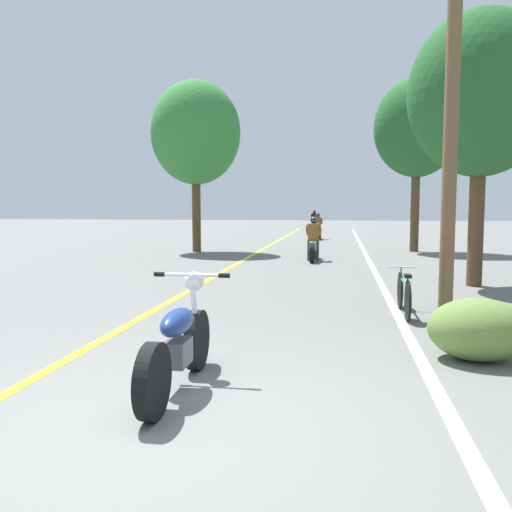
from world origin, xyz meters
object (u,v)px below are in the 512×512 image
utility_pole (453,77)px  motorcycle_rider_mid (318,229)px  motorcycle_rider_lead (313,244)px  motorcycle_foreground (179,343)px  roadside_tree_left (196,133)px  bicycle_parked (404,294)px  roadside_tree_right_near (481,95)px  motorcycle_rider_far (314,222)px  roadside_tree_right_far (417,128)px

utility_pole → motorcycle_rider_mid: (-2.93, 18.35, -3.31)m
utility_pole → motorcycle_rider_lead: bearing=109.2°
motorcycle_foreground → motorcycle_rider_lead: 12.25m
utility_pole → motorcycle_rider_mid: utility_pole is taller
roadside_tree_left → bicycle_parked: (6.34, -10.99, -4.05)m
motorcycle_rider_mid → bicycle_parked: motorcycle_rider_mid is taller
bicycle_parked → utility_pole: bearing=44.1°
roadside_tree_right_near → motorcycle_foreground: (-4.35, -7.36, -3.59)m
roadside_tree_left → motorcycle_foreground: (3.85, -14.94, -3.94)m
utility_pole → motorcycle_foreground: (-3.27, -4.71, -3.38)m
motorcycle_foreground → motorcycle_rider_mid: motorcycle_rider_mid is taller
motorcycle_foreground → motorcycle_rider_lead: bearing=87.0°
motorcycle_foreground → motorcycle_rider_far: 33.45m
roadside_tree_left → motorcycle_rider_mid: size_ratio=3.10×
utility_pole → roadside_tree_right_near: bearing=67.9°
motorcycle_rider_mid → motorcycle_foreground: bearing=-90.8°
roadside_tree_right_near → roadside_tree_left: 11.17m
utility_pole → roadside_tree_right_far: size_ratio=1.16×
roadside_tree_right_near → roadside_tree_right_far: 8.88m
roadside_tree_right_far → motorcycle_foreground: size_ratio=3.21×
motorcycle_rider_lead → bicycle_parked: bearing=-77.5°
roadside_tree_right_far → bicycle_parked: (-1.75, -12.27, -4.23)m
motorcycle_rider_lead → motorcycle_rider_far: bearing=92.6°
utility_pole → bicycle_parked: 3.66m
roadside_tree_right_far → motorcycle_rider_far: size_ratio=3.29×
roadside_tree_right_near → motorcycle_rider_mid: 16.58m
roadside_tree_left → motorcycle_foreground: size_ratio=3.17×
roadside_tree_right_near → roadside_tree_left: (-8.20, 7.58, 0.36)m
roadside_tree_right_near → motorcycle_rider_lead: roadside_tree_right_near is taller
roadside_tree_right_near → bicycle_parked: 5.36m
roadside_tree_left → motorcycle_rider_lead: roadside_tree_left is taller
roadside_tree_left → motorcycle_rider_mid: 9.92m
roadside_tree_right_near → roadside_tree_right_far: bearing=90.7°
motorcycle_foreground → motorcycle_rider_far: size_ratio=1.02×
roadside_tree_right_far → motorcycle_rider_lead: 6.73m
motorcycle_rider_lead → roadside_tree_right_near: bearing=-52.8°
roadside_tree_right_near → utility_pole: bearing=-112.1°
roadside_tree_right_near → roadside_tree_left: bearing=137.2°
motorcycle_rider_mid → motorcycle_rider_far: bearing=93.7°
roadside_tree_left → roadside_tree_right_far: bearing=9.0°
utility_pole → roadside_tree_left: utility_pole is taller
roadside_tree_right_far → bicycle_parked: size_ratio=3.85×
bicycle_parked → roadside_tree_right_far: bearing=81.9°
utility_pole → bicycle_parked: utility_pole is taller
roadside_tree_right_far → motorcycle_rider_far: roadside_tree_right_far is taller
motorcycle_foreground → motorcycle_rider_lead: motorcycle_rider_lead is taller
roadside_tree_right_near → bicycle_parked: (-1.86, -3.40, -3.70)m
utility_pole → roadside_tree_right_far: (0.97, 11.52, 0.74)m
roadside_tree_right_far → bicycle_parked: roadside_tree_right_far is taller
utility_pole → motorcycle_rider_far: (-3.59, 28.74, -3.29)m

